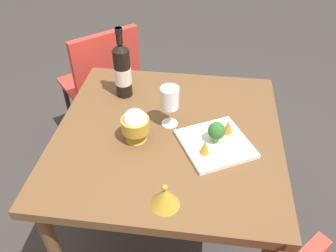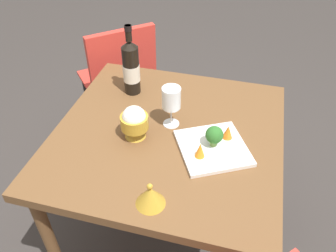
% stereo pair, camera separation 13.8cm
% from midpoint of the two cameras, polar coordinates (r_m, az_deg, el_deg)
% --- Properties ---
extents(ground_plane, '(8.00, 8.00, 0.00)m').
position_cam_midpoint_polar(ground_plane, '(1.95, -2.12, -17.27)').
color(ground_plane, '#383330').
extents(dining_table, '(0.91, 0.91, 0.72)m').
position_cam_midpoint_polar(dining_table, '(1.45, -2.72, -3.47)').
color(dining_table, brown).
rests_on(dining_table, ground_plane).
extents(chair_near_window, '(0.56, 0.56, 0.85)m').
position_cam_midpoint_polar(chair_near_window, '(2.12, -12.52, 7.59)').
color(chair_near_window, red).
rests_on(chair_near_window, ground_plane).
extents(wine_bottle, '(0.08, 0.08, 0.33)m').
position_cam_midpoint_polar(wine_bottle, '(1.56, -10.16, 9.06)').
color(wine_bottle, black).
rests_on(wine_bottle, dining_table).
extents(wine_glass, '(0.08, 0.08, 0.18)m').
position_cam_midpoint_polar(wine_glass, '(1.35, -2.71, 4.46)').
color(wine_glass, white).
rests_on(wine_glass, dining_table).
extents(rice_bowl, '(0.11, 0.11, 0.14)m').
position_cam_midpoint_polar(rice_bowl, '(1.33, -8.44, 0.13)').
color(rice_bowl, gold).
rests_on(rice_bowl, dining_table).
extents(rice_bowl_lid, '(0.10, 0.10, 0.09)m').
position_cam_midpoint_polar(rice_bowl_lid, '(1.12, -4.13, -11.85)').
color(rice_bowl_lid, gold).
rests_on(rice_bowl_lid, dining_table).
extents(serving_plate, '(0.34, 0.34, 0.02)m').
position_cam_midpoint_polar(serving_plate, '(1.33, 4.98, -3.08)').
color(serving_plate, white).
rests_on(serving_plate, dining_table).
extents(broccoli_floret, '(0.07, 0.07, 0.09)m').
position_cam_midpoint_polar(broccoli_floret, '(1.30, 5.12, -0.99)').
color(broccoli_floret, '#729E4C').
rests_on(broccoli_floret, serving_plate).
extents(carrot_garnish_left, '(0.04, 0.04, 0.06)m').
position_cam_midpoint_polar(carrot_garnish_left, '(1.26, 3.08, -3.64)').
color(carrot_garnish_left, orange).
rests_on(carrot_garnish_left, serving_plate).
extents(carrot_garnish_right, '(0.04, 0.04, 0.06)m').
position_cam_midpoint_polar(carrot_garnish_right, '(1.36, 7.13, -0.25)').
color(carrot_garnish_right, orange).
rests_on(carrot_garnish_right, serving_plate).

